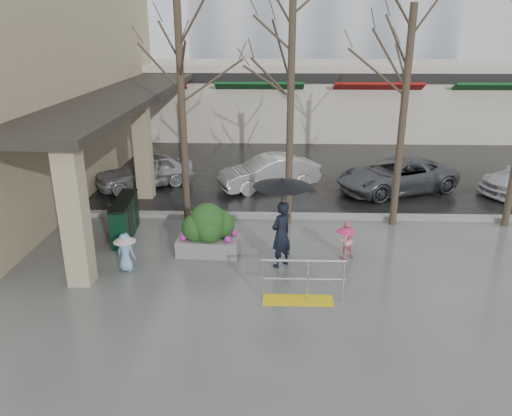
# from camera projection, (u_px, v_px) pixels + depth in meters

# --- Properties ---
(ground) EXTENTS (120.00, 120.00, 0.00)m
(ground) POSITION_uv_depth(u_px,v_px,m) (244.00, 275.00, 12.51)
(ground) COLOR #51514F
(ground) RESTS_ON ground
(street_asphalt) EXTENTS (120.00, 36.00, 0.01)m
(street_asphalt) POSITION_uv_depth(u_px,v_px,m) (262.00, 120.00, 33.18)
(street_asphalt) COLOR black
(street_asphalt) RESTS_ON ground
(curb) EXTENTS (120.00, 0.30, 0.15)m
(curb) POSITION_uv_depth(u_px,v_px,m) (251.00, 216.00, 16.25)
(curb) COLOR gray
(curb) RESTS_ON ground
(near_building) EXTENTS (6.00, 18.00, 8.00)m
(near_building) POSITION_uv_depth(u_px,v_px,m) (18.00, 79.00, 18.94)
(near_building) COLOR tan
(near_building) RESTS_ON ground
(canopy_slab) EXTENTS (2.80, 18.00, 0.25)m
(canopy_slab) POSITION_uv_depth(u_px,v_px,m) (129.00, 89.00, 18.94)
(canopy_slab) COLOR #2D2823
(canopy_slab) RESTS_ON pillar_front
(pillar_front) EXTENTS (0.55, 0.55, 3.50)m
(pillar_front) POSITION_uv_depth(u_px,v_px,m) (74.00, 215.00, 11.57)
(pillar_front) COLOR tan
(pillar_front) RESTS_ON ground
(pillar_back) EXTENTS (0.55, 0.55, 3.50)m
(pillar_back) POSITION_uv_depth(u_px,v_px,m) (143.00, 150.00, 17.67)
(pillar_back) COLOR tan
(pillar_back) RESTS_ON ground
(storefront_row) EXTENTS (34.00, 6.74, 4.00)m
(storefront_row) POSITION_uv_depth(u_px,v_px,m) (296.00, 98.00, 28.64)
(storefront_row) COLOR beige
(storefront_row) RESTS_ON ground
(handrail) EXTENTS (1.90, 0.50, 1.03)m
(handrail) POSITION_uv_depth(u_px,v_px,m) (301.00, 286.00, 11.22)
(handrail) COLOR yellow
(handrail) RESTS_ON ground
(tree_west) EXTENTS (3.20, 3.20, 6.80)m
(tree_west) POSITION_uv_depth(u_px,v_px,m) (179.00, 56.00, 14.22)
(tree_west) COLOR #382B21
(tree_west) RESTS_ON ground
(tree_midwest) EXTENTS (3.20, 3.20, 7.00)m
(tree_midwest) POSITION_uv_depth(u_px,v_px,m) (292.00, 51.00, 14.07)
(tree_midwest) COLOR #382B21
(tree_midwest) RESTS_ON ground
(tree_mideast) EXTENTS (3.20, 3.20, 6.50)m
(tree_mideast) POSITION_uv_depth(u_px,v_px,m) (408.00, 65.00, 14.10)
(tree_mideast) COLOR #382B21
(tree_mideast) RESTS_ON ground
(woman) EXTENTS (1.46, 1.46, 2.39)m
(woman) POSITION_uv_depth(u_px,v_px,m) (282.00, 212.00, 12.50)
(woman) COLOR black
(woman) RESTS_ON ground
(child_pink) EXTENTS (0.61, 0.55, 1.04)m
(child_pink) POSITION_uv_depth(u_px,v_px,m) (346.00, 238.00, 13.27)
(child_pink) COLOR pink
(child_pink) RESTS_ON ground
(child_blue) EXTENTS (0.58, 0.58, 1.02)m
(child_blue) POSITION_uv_depth(u_px,v_px,m) (125.00, 248.00, 12.56)
(child_blue) COLOR #7BAADC
(child_blue) RESTS_ON ground
(planter) EXTENTS (1.71, 0.99, 1.45)m
(planter) POSITION_uv_depth(u_px,v_px,m) (208.00, 230.00, 13.47)
(planter) COLOR gray
(planter) RESTS_ON ground
(news_boxes) EXTENTS (0.64, 2.12, 1.16)m
(news_boxes) POSITION_uv_depth(u_px,v_px,m) (125.00, 218.00, 14.62)
(news_boxes) COLOR #0B311D
(news_boxes) RESTS_ON ground
(car_a) EXTENTS (3.93, 3.21, 1.26)m
(car_a) POSITION_uv_depth(u_px,v_px,m) (144.00, 171.00, 19.21)
(car_a) COLOR #ADACB1
(car_a) RESTS_ON ground
(car_b) EXTENTS (4.03, 2.79, 1.26)m
(car_b) POSITION_uv_depth(u_px,v_px,m) (269.00, 173.00, 19.03)
(car_b) COLOR silver
(car_b) RESTS_ON ground
(car_c) EXTENTS (4.99, 3.67, 1.26)m
(car_c) POSITION_uv_depth(u_px,v_px,m) (396.00, 176.00, 18.62)
(car_c) COLOR #515457
(car_c) RESTS_ON ground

